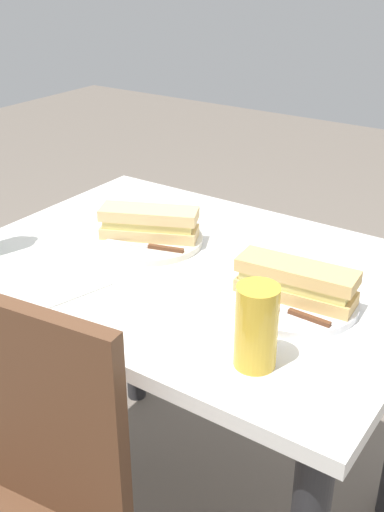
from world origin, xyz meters
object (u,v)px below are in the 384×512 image
beer_glass (256,327)px  plate_near (294,301)px  plate_far (150,240)px  baguette_sandwich_near (296,281)px  knife_near (290,311)px  dining_table (192,320)px  knife_far (149,246)px  baguette_sandwich_far (149,223)px

beer_glass → plate_near: bearing=-81.8°
plate_far → beer_glass: bearing=147.7°
plate_far → baguette_sandwich_near: bearing=171.2°
plate_near → beer_glass: size_ratio=1.69×
knife_near → beer_glass: bearing=95.0°
dining_table → plate_far: (0.14, -0.03, 0.14)m
plate_far → knife_far: knife_far is taller
dining_table → plate_near: size_ratio=4.04×
baguette_sandwich_near → knife_far: 0.36m
knife_far → baguette_sandwich_far: bearing=-53.7°
dining_table → plate_far: bearing=-14.0°
plate_near → knife_far: size_ratio=1.36×
baguette_sandwich_near → knife_near: baguette_sandwich_near is taller
dining_table → knife_far: knife_far is taller
plate_near → knife_near: (-0.02, 0.05, 0.01)m
dining_table → beer_glass: bearing=140.5°
dining_table → plate_far: 0.20m
knife_near → plate_far: knife_near is taller
plate_far → baguette_sandwich_far: baguette_sandwich_far is taller
dining_table → baguette_sandwich_near: size_ratio=4.25×
plate_near → baguette_sandwich_far: size_ratio=1.06×
baguette_sandwich_near → baguette_sandwich_far: bearing=-8.8°
dining_table → baguette_sandwich_far: size_ratio=4.29×
baguette_sandwich_far → knife_far: size_ratio=1.27×
beer_glass → dining_table: bearing=-39.5°
dining_table → knife_far: 0.19m
plate_near → baguette_sandwich_near: (0.00, -0.00, 0.04)m
plate_far → baguette_sandwich_far: (0.00, -0.00, 0.04)m
dining_table → plate_near: plate_near is taller
plate_near → knife_far: bearing=-2.4°
baguette_sandwich_near → baguette_sandwich_far: size_ratio=1.01×
dining_table → baguette_sandwich_far: bearing=-14.0°
baguette_sandwich_near → baguette_sandwich_far: 0.39m
dining_table → beer_glass: size_ratio=6.83×
baguette_sandwich_near → baguette_sandwich_far: same height
knife_far → dining_table: bearing=-174.0°
baguette_sandwich_near → plate_far: (0.39, -0.06, -0.04)m
dining_table → plate_near: (-0.25, 0.03, 0.14)m
baguette_sandwich_near → knife_near: 0.06m
baguette_sandwich_far → plate_far: bearing=166.0°
plate_far → knife_far: size_ratio=1.36×
dining_table → baguette_sandwich_near: bearing=174.1°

